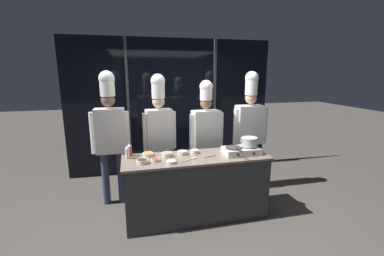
{
  "coord_description": "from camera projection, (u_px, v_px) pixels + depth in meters",
  "views": [
    {
      "loc": [
        -0.87,
        -3.27,
        2.06
      ],
      "look_at": [
        0.0,
        0.25,
        1.26
      ],
      "focal_mm": 24.0,
      "sensor_mm": 36.0,
      "label": 1
    }
  ],
  "objects": [
    {
      "name": "ground_plane",
      "position": [
        196.0,
        215.0,
        3.74
      ],
      "size": [
        24.0,
        24.0,
        0.0
      ],
      "primitive_type": "plane",
      "color": "#47423D"
    },
    {
      "name": "window_wall_back",
      "position": [
        173.0,
        107.0,
        5.25
      ],
      "size": [
        4.15,
        0.09,
        2.7
      ],
      "color": "black",
      "rests_on": "ground_plane"
    },
    {
      "name": "demo_counter",
      "position": [
        196.0,
        187.0,
        3.65
      ],
      "size": [
        2.02,
        0.65,
        0.91
      ],
      "color": "#2D2D30",
      "rests_on": "ground_plane"
    },
    {
      "name": "portable_stove",
      "position": [
        241.0,
        150.0,
        3.65
      ],
      "size": [
        0.51,
        0.32,
        0.1
      ],
      "color": "silver",
      "rests_on": "demo_counter"
    },
    {
      "name": "frying_pan",
      "position": [
        234.0,
        146.0,
        3.61
      ],
      "size": [
        0.23,
        0.4,
        0.04
      ],
      "color": "#38332D",
      "rests_on": "portable_stove"
    },
    {
      "name": "stock_pot",
      "position": [
        249.0,
        142.0,
        3.66
      ],
      "size": [
        0.25,
        0.23,
        0.13
      ],
      "color": "#B7BABF",
      "rests_on": "portable_stove"
    },
    {
      "name": "squeeze_bottle_clear",
      "position": [
        127.0,
        152.0,
        3.44
      ],
      "size": [
        0.06,
        0.06,
        0.18
      ],
      "color": "white",
      "rests_on": "demo_counter"
    },
    {
      "name": "squeeze_bottle_chili",
      "position": [
        130.0,
        150.0,
        3.55
      ],
      "size": [
        0.07,
        0.07,
        0.18
      ],
      "color": "red",
      "rests_on": "demo_counter"
    },
    {
      "name": "prep_bowl_mushrooms",
      "position": [
        167.0,
        154.0,
        3.54
      ],
      "size": [
        0.15,
        0.15,
        0.06
      ],
      "color": "silver",
      "rests_on": "demo_counter"
    },
    {
      "name": "prep_bowl_garlic",
      "position": [
        195.0,
        151.0,
        3.67
      ],
      "size": [
        0.12,
        0.12,
        0.05
      ],
      "color": "silver",
      "rests_on": "demo_counter"
    },
    {
      "name": "prep_bowl_bell_pepper",
      "position": [
        155.0,
        160.0,
        3.35
      ],
      "size": [
        0.12,
        0.12,
        0.04
      ],
      "color": "silver",
      "rests_on": "demo_counter"
    },
    {
      "name": "prep_bowl_carrots",
      "position": [
        148.0,
        154.0,
        3.55
      ],
      "size": [
        0.15,
        0.15,
        0.05
      ],
      "color": "silver",
      "rests_on": "demo_counter"
    },
    {
      "name": "prep_bowl_soy_glaze",
      "position": [
        142.0,
        161.0,
        3.27
      ],
      "size": [
        0.15,
        0.15,
        0.05
      ],
      "color": "silver",
      "rests_on": "demo_counter"
    },
    {
      "name": "prep_bowl_bean_sprouts",
      "position": [
        171.0,
        162.0,
        3.28
      ],
      "size": [
        0.13,
        0.13,
        0.04
      ],
      "color": "silver",
      "rests_on": "demo_counter"
    },
    {
      "name": "prep_bowl_shrimp",
      "position": [
        182.0,
        152.0,
        3.63
      ],
      "size": [
        0.14,
        0.14,
        0.05
      ],
      "color": "silver",
      "rests_on": "demo_counter"
    },
    {
      "name": "serving_spoon_slotted",
      "position": [
        212.0,
        156.0,
        3.55
      ],
      "size": [
        0.2,
        0.11,
        0.02
      ],
      "color": "olive",
      "rests_on": "demo_counter"
    },
    {
      "name": "serving_spoon_solid",
      "position": [
        192.0,
        159.0,
        3.44
      ],
      "size": [
        0.24,
        0.16,
        0.02
      ],
      "color": "#B2B5BA",
      "rests_on": "demo_counter"
    },
    {
      "name": "chef_head",
      "position": [
        110.0,
        129.0,
        3.86
      ],
      "size": [
        0.57,
        0.25,
        2.07
      ],
      "rotation": [
        0.0,
        0.0,
        3.09
      ],
      "color": "#2D3856",
      "rests_on": "ground_plane"
    },
    {
      "name": "chef_sous",
      "position": [
        159.0,
        127.0,
        4.08
      ],
      "size": [
        0.53,
        0.26,
        2.02
      ],
      "rotation": [
        0.0,
        0.0,
        3.26
      ],
      "color": "#232326",
      "rests_on": "ground_plane"
    },
    {
      "name": "chef_line",
      "position": [
        206.0,
        130.0,
        4.26
      ],
      "size": [
        0.6,
        0.28,
        1.92
      ],
      "rotation": [
        0.0,
        0.0,
        3.24
      ],
      "color": "#232326",
      "rests_on": "ground_plane"
    },
    {
      "name": "chef_pastry",
      "position": [
        250.0,
        124.0,
        4.45
      ],
      "size": [
        0.63,
        0.25,
        2.06
      ],
      "rotation": [
        0.0,
        0.0,
        3.14
      ],
      "color": "#4C4C51",
      "rests_on": "ground_plane"
    }
  ]
}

